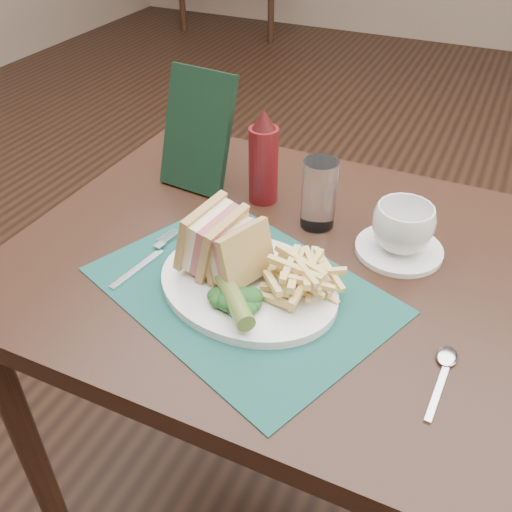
{
  "coord_description": "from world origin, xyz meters",
  "views": [
    {
      "loc": [
        0.3,
        -1.23,
        1.34
      ],
      "look_at": [
        -0.0,
        -0.58,
        0.8
      ],
      "focal_mm": 40.0,
      "sensor_mm": 36.0,
      "label": 1
    }
  ],
  "objects": [
    {
      "name": "sandwich_half_a",
      "position": [
        -0.1,
        -0.6,
        0.82
      ],
      "size": [
        0.09,
        0.12,
        0.11
      ],
      "primitive_type": null,
      "rotation": [
        0.0,
        0.24,
        -0.11
      ],
      "color": "tan",
      "rests_on": "plate"
    },
    {
      "name": "spoon",
      "position": [
        0.31,
        -0.67,
        0.76
      ],
      "size": [
        0.04,
        0.15,
        0.01
      ],
      "primitive_type": null,
      "rotation": [
        0.0,
        0.0,
        -0.05
      ],
      "color": "silver",
      "rests_on": "table_main"
    },
    {
      "name": "floor",
      "position": [
        0.0,
        0.0,
        0.0
      ],
      "size": [
        7.0,
        7.0,
        0.0
      ],
      "primitive_type": "plane",
      "color": "black",
      "rests_on": "ground"
    },
    {
      "name": "fries_pile",
      "position": [
        0.07,
        -0.6,
        0.8
      ],
      "size": [
        0.18,
        0.2,
        0.06
      ],
      "primitive_type": null,
      "color": "#EACB75",
      "rests_on": "plate"
    },
    {
      "name": "table_main",
      "position": [
        0.0,
        -0.5,
        0.38
      ],
      "size": [
        0.9,
        0.75,
        0.75
      ],
      "primitive_type": null,
      "color": "black",
      "rests_on": "ground"
    },
    {
      "name": "ketchup_bottle",
      "position": [
        -0.1,
        -0.35,
        0.84
      ],
      "size": [
        0.07,
        0.07,
        0.19
      ],
      "primitive_type": null,
      "rotation": [
        0.0,
        0.0,
        0.23
      ],
      "color": "#530E11",
      "rests_on": "table_main"
    },
    {
      "name": "wall_back",
      "position": [
        0.0,
        3.5,
        0.0
      ],
      "size": [
        6.0,
        0.0,
        6.0
      ],
      "primitive_type": "plane",
      "rotation": [
        1.57,
        0.0,
        0.0
      ],
      "color": "gray",
      "rests_on": "ground"
    },
    {
      "name": "fork",
      "position": [
        -0.19,
        -0.62,
        0.76
      ],
      "size": [
        0.06,
        0.17,
        0.01
      ],
      "primitive_type": null,
      "rotation": [
        0.0,
        0.0,
        -0.14
      ],
      "color": "silver",
      "rests_on": "placemat"
    },
    {
      "name": "drinking_glass",
      "position": [
        0.03,
        -0.39,
        0.81
      ],
      "size": [
        0.07,
        0.07,
        0.13
      ],
      "primitive_type": "cylinder",
      "rotation": [
        0.0,
        0.0,
        -0.2
      ],
      "color": "white",
      "rests_on": "table_main"
    },
    {
      "name": "pickle_spear",
      "position": [
        0.01,
        -0.68,
        0.79
      ],
      "size": [
        0.1,
        0.11,
        0.03
      ],
      "primitive_type": "cylinder",
      "rotation": [
        1.54,
        0.0,
        0.76
      ],
      "color": "#536928",
      "rests_on": "plate"
    },
    {
      "name": "saucer",
      "position": [
        0.19,
        -0.41,
        0.76
      ],
      "size": [
        0.17,
        0.17,
        0.01
      ],
      "primitive_type": "cylinder",
      "rotation": [
        0.0,
        0.0,
        -0.17
      ],
      "color": "white",
      "rests_on": "table_main"
    },
    {
      "name": "placemat",
      "position": [
        -0.01,
        -0.62,
        0.75
      ],
      "size": [
        0.54,
        0.47,
        0.0
      ],
      "primitive_type": "cube",
      "rotation": [
        0.0,
        0.0,
        -0.38
      ],
      "color": "#164941",
      "rests_on": "table_main"
    },
    {
      "name": "kale_garnish",
      "position": [
        0.01,
        -0.67,
        0.78
      ],
      "size": [
        0.11,
        0.08,
        0.03
      ],
      "primitive_type": null,
      "color": "#163E19",
      "rests_on": "plate"
    },
    {
      "name": "plate",
      "position": [
        -0.0,
        -0.61,
        0.76
      ],
      "size": [
        0.35,
        0.3,
        0.01
      ],
      "primitive_type": null,
      "rotation": [
        0.0,
        0.0,
        -0.24
      ],
      "color": "white",
      "rests_on": "placemat"
    },
    {
      "name": "coffee_cup",
      "position": [
        0.19,
        -0.41,
        0.8
      ],
      "size": [
        0.14,
        0.14,
        0.08
      ],
      "primitive_type": "imported",
      "rotation": [
        0.0,
        0.0,
        0.45
      ],
      "color": "white",
      "rests_on": "saucer"
    },
    {
      "name": "check_presenter",
      "position": [
        -0.24,
        -0.35,
        0.86
      ],
      "size": [
        0.15,
        0.1,
        0.23
      ],
      "primitive_type": "cube",
      "rotation": [
        -0.31,
        0.0,
        -0.1
      ],
      "color": "black",
      "rests_on": "table_main"
    },
    {
      "name": "sandwich_half_b",
      "position": [
        -0.04,
        -0.6,
        0.82
      ],
      "size": [
        0.1,
        0.12,
        0.1
      ],
      "primitive_type": null,
      "rotation": [
        0.0,
        -0.24,
        -0.36
      ],
      "color": "tan",
      "rests_on": "plate"
    }
  ]
}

